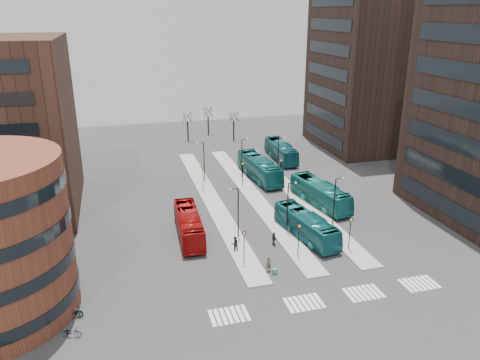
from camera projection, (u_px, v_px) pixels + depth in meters
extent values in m
plane|color=#2D2D2F|center=(334.00, 328.00, 38.88)|extent=(160.00, 160.00, 0.00)
cube|color=#969690|center=(212.00, 200.00, 65.05)|extent=(2.50, 45.00, 0.15)
cube|color=#969690|center=(253.00, 195.00, 66.54)|extent=(2.50, 45.00, 0.15)
cube|color=#969690|center=(292.00, 191.00, 68.03)|extent=(2.50, 45.00, 0.15)
cube|color=navy|center=(275.00, 271.00, 46.79)|extent=(0.49, 0.40, 0.56)
imported|color=#9C0C0C|center=(189.00, 224.00, 54.25)|extent=(3.06, 10.95, 3.02)
imported|color=#135B62|center=(306.00, 225.00, 54.05)|extent=(4.35, 11.05, 3.00)
imported|color=#125B5C|center=(259.00, 168.00, 72.91)|extent=(3.93, 12.57, 3.45)
imported|color=#166E6A|center=(320.00, 193.00, 63.15)|extent=(4.51, 11.85, 3.22)
imported|color=#12515C|center=(281.00, 151.00, 82.20)|extent=(2.94, 11.47, 3.18)
imported|color=#4A472C|center=(269.00, 264.00, 47.18)|extent=(0.61, 0.43, 1.59)
imported|color=black|center=(235.00, 244.00, 51.12)|extent=(0.90, 0.74, 1.70)
imported|color=black|center=(274.00, 239.00, 52.45)|extent=(0.56, 0.97, 1.56)
imported|color=black|center=(293.00, 227.00, 55.07)|extent=(1.29, 1.31, 1.81)
imported|color=gray|center=(71.00, 332.00, 37.70)|extent=(1.80, 1.06, 0.89)
imported|color=gray|center=(73.00, 311.00, 40.18)|extent=(1.84, 1.04, 1.07)
imported|color=gray|center=(73.00, 312.00, 40.14)|extent=(2.00, 1.35, 0.99)
cube|color=silver|center=(212.00, 318.00, 40.15)|extent=(0.35, 2.40, 0.01)
cube|color=silver|center=(218.00, 317.00, 40.27)|extent=(0.35, 2.40, 0.01)
cube|color=silver|center=(223.00, 316.00, 40.39)|extent=(0.35, 2.40, 0.01)
cube|color=silver|center=(229.00, 315.00, 40.52)|extent=(0.35, 2.40, 0.01)
cube|color=silver|center=(235.00, 314.00, 40.64)|extent=(0.35, 2.40, 0.01)
cube|color=silver|center=(240.00, 313.00, 40.77)|extent=(0.35, 2.40, 0.01)
cube|color=silver|center=(246.00, 312.00, 40.89)|extent=(0.35, 2.40, 0.01)
cube|color=silver|center=(289.00, 305.00, 41.88)|extent=(0.35, 2.40, 0.01)
cube|color=silver|center=(294.00, 304.00, 42.01)|extent=(0.35, 2.40, 0.01)
cube|color=silver|center=(299.00, 304.00, 42.13)|extent=(0.35, 2.40, 0.01)
cube|color=silver|center=(304.00, 303.00, 42.26)|extent=(0.35, 2.40, 0.01)
cube|color=silver|center=(309.00, 302.00, 42.38)|extent=(0.35, 2.40, 0.01)
cube|color=silver|center=(314.00, 301.00, 42.50)|extent=(0.35, 2.40, 0.01)
cube|color=silver|center=(319.00, 300.00, 42.63)|extent=(0.35, 2.40, 0.01)
cube|color=silver|center=(349.00, 295.00, 43.37)|extent=(0.35, 2.40, 0.01)
cube|color=silver|center=(354.00, 294.00, 43.50)|extent=(0.35, 2.40, 0.01)
cube|color=silver|center=(359.00, 294.00, 43.62)|extent=(0.35, 2.40, 0.01)
cube|color=silver|center=(364.00, 293.00, 43.75)|extent=(0.35, 2.40, 0.01)
cube|color=silver|center=(368.00, 292.00, 43.87)|extent=(0.35, 2.40, 0.01)
cube|color=silver|center=(373.00, 291.00, 43.99)|extent=(0.35, 2.40, 0.01)
cube|color=silver|center=(378.00, 290.00, 44.12)|extent=(0.35, 2.40, 0.01)
cube|color=silver|center=(406.00, 286.00, 44.86)|extent=(0.35, 2.40, 0.01)
cube|color=silver|center=(410.00, 285.00, 44.99)|extent=(0.35, 2.40, 0.01)
cube|color=silver|center=(415.00, 284.00, 45.11)|extent=(0.35, 2.40, 0.01)
cube|color=silver|center=(419.00, 283.00, 45.24)|extent=(0.35, 2.40, 0.01)
cube|color=silver|center=(424.00, 283.00, 45.36)|extent=(0.35, 2.40, 0.01)
cube|color=silver|center=(428.00, 282.00, 45.48)|extent=(0.35, 2.40, 0.01)
cube|color=silver|center=(433.00, 281.00, 45.61)|extent=(0.35, 2.40, 0.01)
cube|color=black|center=(439.00, 202.00, 57.98)|extent=(0.12, 16.00, 2.00)
cube|color=black|center=(444.00, 172.00, 56.61)|extent=(0.12, 16.00, 2.00)
cube|color=black|center=(449.00, 140.00, 55.24)|extent=(0.12, 16.00, 2.00)
cube|color=black|center=(454.00, 106.00, 53.87)|extent=(0.12, 16.00, 2.00)
cube|color=black|center=(460.00, 71.00, 52.51)|extent=(0.12, 16.00, 2.00)
cube|color=black|center=(466.00, 34.00, 51.14)|extent=(0.12, 16.00, 2.00)
cube|color=black|center=(377.00, 67.00, 87.02)|extent=(20.00, 20.00, 30.00)
cube|color=black|center=(323.00, 136.00, 88.79)|extent=(0.12, 16.00, 2.00)
cube|color=black|center=(324.00, 115.00, 87.43)|extent=(0.12, 16.00, 2.00)
cube|color=black|center=(326.00, 93.00, 86.06)|extent=(0.12, 16.00, 2.00)
cube|color=black|center=(327.00, 71.00, 84.69)|extent=(0.12, 16.00, 2.00)
cube|color=black|center=(328.00, 48.00, 83.33)|extent=(0.12, 16.00, 2.00)
cube|color=black|center=(330.00, 25.00, 81.96)|extent=(0.12, 16.00, 2.00)
cube|color=black|center=(331.00, 0.00, 80.59)|extent=(0.12, 16.00, 2.00)
cylinder|color=black|center=(244.00, 248.00, 48.02)|extent=(0.10, 0.10, 3.50)
cube|color=black|center=(244.00, 233.00, 47.42)|extent=(0.45, 0.10, 0.30)
cube|color=yellow|center=(244.00, 233.00, 47.36)|extent=(0.20, 0.02, 0.20)
cylinder|color=black|center=(203.00, 178.00, 67.96)|extent=(0.10, 0.10, 3.50)
cube|color=black|center=(203.00, 167.00, 67.36)|extent=(0.45, 0.10, 0.30)
cube|color=yellow|center=(203.00, 167.00, 67.30)|extent=(0.20, 0.02, 0.20)
cylinder|color=black|center=(298.00, 241.00, 49.51)|extent=(0.10, 0.10, 3.50)
cube|color=black|center=(299.00, 226.00, 48.91)|extent=(0.45, 0.10, 0.30)
cube|color=yellow|center=(299.00, 226.00, 48.85)|extent=(0.20, 0.02, 0.20)
cylinder|color=black|center=(243.00, 175.00, 69.45)|extent=(0.10, 0.10, 3.50)
cube|color=black|center=(243.00, 163.00, 68.85)|extent=(0.45, 0.10, 0.30)
cube|color=yellow|center=(243.00, 164.00, 68.79)|extent=(0.20, 0.02, 0.20)
cylinder|color=black|center=(350.00, 234.00, 50.99)|extent=(0.10, 0.10, 3.50)
cube|color=black|center=(351.00, 220.00, 50.40)|extent=(0.45, 0.10, 0.30)
cube|color=yellow|center=(351.00, 220.00, 50.34)|extent=(0.20, 0.02, 0.20)
cylinder|color=black|center=(281.00, 171.00, 70.94)|extent=(0.10, 0.10, 3.50)
cube|color=black|center=(281.00, 160.00, 70.34)|extent=(0.45, 0.10, 0.30)
cube|color=yellow|center=(281.00, 160.00, 70.28)|extent=(0.20, 0.02, 0.20)
cylinder|color=black|center=(238.00, 213.00, 53.28)|extent=(0.14, 0.14, 6.00)
cylinder|color=black|center=(234.00, 189.00, 52.14)|extent=(0.90, 0.08, 0.08)
sphere|color=silver|center=(230.00, 189.00, 52.03)|extent=(0.24, 0.24, 0.24)
cylinder|color=black|center=(204.00, 161.00, 71.40)|extent=(0.14, 0.14, 6.00)
cylinder|color=black|center=(201.00, 143.00, 70.27)|extent=(0.90, 0.08, 0.08)
sphere|color=silver|center=(198.00, 143.00, 70.15)|extent=(0.24, 0.24, 0.24)
cylinder|color=black|center=(288.00, 207.00, 54.76)|extent=(0.14, 0.14, 6.00)
cylinder|color=black|center=(292.00, 183.00, 53.85)|extent=(0.90, 0.08, 0.08)
sphere|color=silver|center=(296.00, 183.00, 53.96)|extent=(0.24, 0.24, 0.24)
cylinder|color=black|center=(242.00, 158.00, 72.89)|extent=(0.14, 0.14, 6.00)
cylinder|color=black|center=(245.00, 140.00, 71.98)|extent=(0.90, 0.08, 0.08)
sphere|color=silver|center=(248.00, 139.00, 72.09)|extent=(0.24, 0.24, 0.24)
cylinder|color=black|center=(334.00, 202.00, 56.25)|extent=(0.14, 0.14, 6.00)
cylinder|color=black|center=(339.00, 178.00, 55.34)|extent=(0.90, 0.08, 0.08)
sphere|color=silver|center=(343.00, 178.00, 55.45)|extent=(0.24, 0.24, 0.24)
cylinder|color=black|center=(278.00, 155.00, 74.38)|extent=(0.14, 0.14, 6.00)
cylinder|color=black|center=(281.00, 137.00, 73.47)|extent=(0.90, 0.08, 0.08)
sphere|color=silver|center=(284.00, 137.00, 73.58)|extent=(0.24, 0.24, 0.24)
cylinder|color=black|center=(188.00, 131.00, 93.90)|extent=(0.30, 0.30, 4.00)
cylinder|color=black|center=(191.00, 117.00, 93.08)|extent=(0.10, 1.56, 1.95)
cylinder|color=black|center=(188.00, 116.00, 93.56)|extent=(1.48, 0.59, 1.97)
cylinder|color=black|center=(184.00, 117.00, 93.14)|extent=(0.90, 1.31, 1.99)
cylinder|color=black|center=(185.00, 118.00, 92.39)|extent=(0.89, 1.31, 1.99)
cylinder|color=black|center=(189.00, 118.00, 92.36)|extent=(1.48, 0.58, 1.97)
cylinder|color=black|center=(208.00, 125.00, 98.76)|extent=(0.30, 0.30, 4.00)
cylinder|color=black|center=(211.00, 112.00, 97.95)|extent=(0.10, 1.56, 1.95)
cylinder|color=black|center=(208.00, 111.00, 98.43)|extent=(1.48, 0.59, 1.97)
cylinder|color=black|center=(205.00, 112.00, 98.01)|extent=(0.90, 1.31, 1.99)
cylinder|color=black|center=(206.00, 112.00, 97.26)|extent=(0.89, 1.31, 1.99)
cylinder|color=black|center=(210.00, 112.00, 97.22)|extent=(1.48, 0.58, 1.97)
cylinder|color=black|center=(234.00, 131.00, 94.32)|extent=(0.30, 0.30, 4.00)
cylinder|color=black|center=(237.00, 116.00, 93.50)|extent=(0.10, 1.56, 1.95)
cylinder|color=black|center=(234.00, 116.00, 93.98)|extent=(1.48, 0.59, 1.97)
cylinder|color=black|center=(230.00, 116.00, 93.56)|extent=(0.90, 1.31, 1.99)
cylinder|color=black|center=(231.00, 117.00, 92.82)|extent=(0.89, 1.31, 1.99)
cylinder|color=black|center=(236.00, 117.00, 92.78)|extent=(1.48, 0.58, 1.97)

